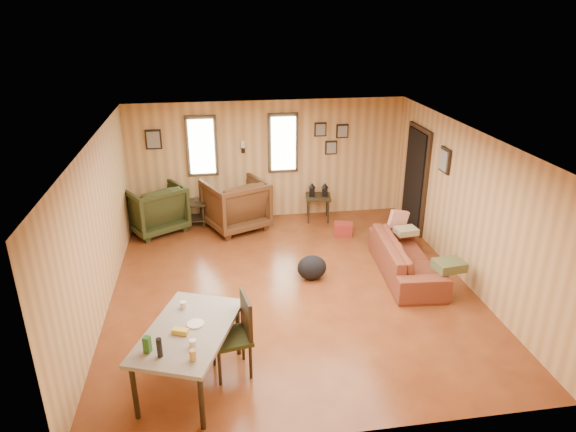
% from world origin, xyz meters
% --- Properties ---
extents(room, '(5.54, 6.04, 2.44)m').
position_xyz_m(room, '(0.17, 0.27, 1.21)').
color(room, brown).
rests_on(room, ground).
extents(sofa, '(0.74, 2.06, 0.79)m').
position_xyz_m(sofa, '(1.91, 0.17, 0.39)').
color(sofa, brown).
rests_on(sofa, ground).
extents(recliner_brown, '(1.37, 1.34, 1.09)m').
position_xyz_m(recliner_brown, '(-0.72, 2.47, 0.55)').
color(recliner_brown, '#503018').
rests_on(recliner_brown, ground).
extents(recliner_green, '(1.35, 1.33, 1.04)m').
position_xyz_m(recliner_green, '(-2.27, 2.57, 0.52)').
color(recliner_green, '#2C3216').
rests_on(recliner_green, ground).
extents(end_table, '(0.49, 0.45, 0.62)m').
position_xyz_m(end_table, '(-1.55, 2.70, 0.35)').
color(end_table, black).
rests_on(end_table, ground).
extents(side_table, '(0.56, 0.56, 0.79)m').
position_xyz_m(side_table, '(0.97, 2.64, 0.54)').
color(side_table, black).
rests_on(side_table, ground).
extents(cooler, '(0.40, 0.33, 0.25)m').
position_xyz_m(cooler, '(1.29, 1.80, 0.12)').
color(cooler, maroon).
rests_on(cooler, ground).
extents(backpack, '(0.50, 0.39, 0.41)m').
position_xyz_m(backpack, '(0.36, 0.23, 0.20)').
color(backpack, black).
rests_on(backpack, ground).
extents(sofa_pillows, '(0.65, 1.87, 0.38)m').
position_xyz_m(sofa_pillows, '(2.20, 0.20, 0.51)').
color(sofa_pillows, '#4E5630').
rests_on(sofa_pillows, sofa).
extents(dining_table, '(1.34, 1.68, 0.96)m').
position_xyz_m(dining_table, '(-1.50, -1.99, 0.68)').
color(dining_table, gray).
rests_on(dining_table, ground).
extents(dining_chair, '(0.52, 0.52, 1.01)m').
position_xyz_m(dining_chair, '(-0.95, -1.83, 0.56)').
color(dining_chair, '#2C3216').
rests_on(dining_chair, ground).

